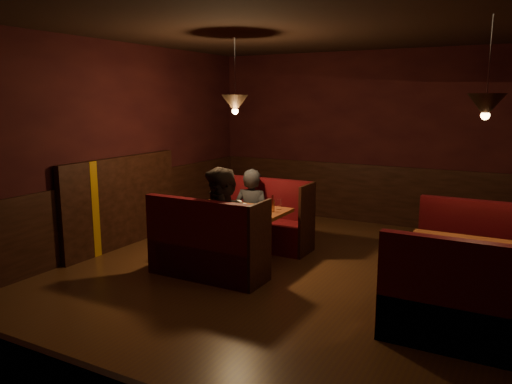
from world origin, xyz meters
The scene contains 9 objects.
room centered at (-0.28, 0.05, 1.05)m, with size 6.02×7.02×2.92m.
main_table centered at (-1.11, 0.60, 0.54)m, with size 1.31×0.79×0.92m.
main_bench_far centered at (-1.10, 1.34, 0.31)m, with size 1.44×0.51×0.98m.
main_bench_near centered at (-1.10, -0.14, 0.31)m, with size 1.44×0.51×0.98m.
second_table centered at (1.77, 0.24, 0.53)m, with size 1.26×0.81×0.71m.
second_bench_far centered at (1.80, 0.99, 0.32)m, with size 1.40×0.52×1.00m.
second_bench_near centered at (1.80, -0.52, 0.32)m, with size 1.40×0.52×1.00m.
diner_a centered at (-1.24, 1.24, 0.75)m, with size 0.54×0.36×1.49m, color black.
diner_b centered at (-0.95, 0.01, 0.84)m, with size 0.81×0.63×1.67m, color black.
Camera 1 is at (2.15, -4.83, 2.11)m, focal length 35.00 mm.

